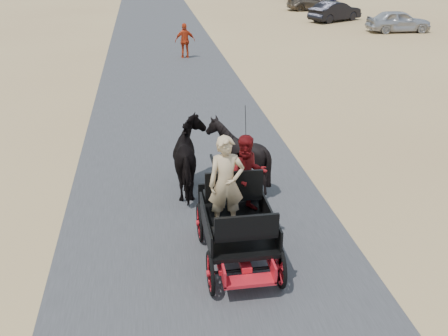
{
  "coord_description": "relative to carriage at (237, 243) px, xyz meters",
  "views": [
    {
      "loc": [
        -0.95,
        -9.51,
        5.67
      ],
      "look_at": [
        0.52,
        -0.04,
        1.2
      ],
      "focal_mm": 40.0,
      "sensor_mm": 36.0,
      "label": 1
    }
  ],
  "objects": [
    {
      "name": "ground",
      "position": [
        -0.52,
        1.64,
        -0.36
      ],
      "size": [
        140.0,
        140.0,
        0.0
      ],
      "primitive_type": "plane",
      "color": "tan"
    },
    {
      "name": "road",
      "position": [
        -0.52,
        1.64,
        -0.35
      ],
      "size": [
        6.0,
        140.0,
        0.01
      ],
      "primitive_type": "cube",
      "color": "#38383A",
      "rests_on": "ground"
    },
    {
      "name": "carriage",
      "position": [
        0.0,
        0.0,
        0.0
      ],
      "size": [
        1.3,
        2.4,
        0.72
      ],
      "primitive_type": null,
      "color": "black",
      "rests_on": "ground"
    },
    {
      "name": "horse_left",
      "position": [
        -0.55,
        3.0,
        0.49
      ],
      "size": [
        0.91,
        2.01,
        1.7
      ],
      "primitive_type": "imported",
      "rotation": [
        0.0,
        0.0,
        3.14
      ],
      "color": "black",
      "rests_on": "ground"
    },
    {
      "name": "horse_right",
      "position": [
        0.55,
        3.0,
        0.49
      ],
      "size": [
        1.37,
        1.54,
        1.7
      ],
      "primitive_type": "imported",
      "rotation": [
        0.0,
        0.0,
        3.14
      ],
      "color": "black",
      "rests_on": "ground"
    },
    {
      "name": "driver_man",
      "position": [
        -0.2,
        0.05,
        1.26
      ],
      "size": [
        0.66,
        0.43,
        1.8
      ],
      "primitive_type": "imported",
      "color": "tan",
      "rests_on": "carriage"
    },
    {
      "name": "passenger_woman",
      "position": [
        0.3,
        0.6,
        1.15
      ],
      "size": [
        0.77,
        0.6,
        1.58
      ],
      "primitive_type": "imported",
      "color": "#660C0F",
      "rests_on": "carriage"
    },
    {
      "name": "pedestrian",
      "position": [
        0.5,
        17.6,
        0.5
      ],
      "size": [
        1.02,
        0.44,
        1.73
      ],
      "primitive_type": "imported",
      "rotation": [
        0.0,
        0.0,
        3.16
      ],
      "color": "#BD3615",
      "rests_on": "ground"
    },
    {
      "name": "car_a",
      "position": [
        14.72,
        23.06,
        0.33
      ],
      "size": [
        4.09,
        1.78,
        1.37
      ],
      "primitive_type": "imported",
      "rotation": [
        0.0,
        0.0,
        1.53
      ],
      "color": "#B2B2B7",
      "rests_on": "ground"
    },
    {
      "name": "car_b",
      "position": [
        12.27,
        28.0,
        0.33
      ],
      "size": [
        4.38,
        3.2,
        1.38
      ],
      "primitive_type": "imported",
      "rotation": [
        0.0,
        0.0,
        2.04
      ],
      "color": "black",
      "rests_on": "ground"
    },
    {
      "name": "car_c",
      "position": [
        12.48,
        33.93,
        0.25
      ],
      "size": [
        4.27,
        1.83,
        1.23
      ],
      "primitive_type": "imported",
      "rotation": [
        0.0,
        0.0,
        1.54
      ],
      "color": "brown",
      "rests_on": "ground"
    }
  ]
}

